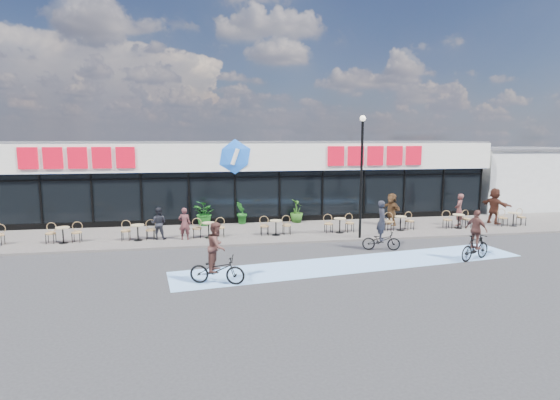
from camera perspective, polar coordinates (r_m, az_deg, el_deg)
name	(u,v)px	position (r m, az deg, el deg)	size (l,w,h in m)	color
ground	(248,258)	(17.79, -4.22, -7.58)	(120.00, 120.00, 0.00)	#28282B
sidewalk	(239,233)	(22.13, -5.37, -4.33)	(44.00, 5.00, 0.10)	#625B56
bike_lane	(355,264)	(17.22, 9.79, -8.19)	(14.00, 2.20, 0.01)	#7CAFEA
building	(232,178)	(27.14, -6.34, 2.84)	(30.60, 6.57, 4.75)	black
neighbour_building	(515,176)	(35.84, 28.39, 2.74)	(9.20, 7.20, 4.11)	silver
lamp_post	(362,167)	(20.69, 10.61, 4.26)	(0.28, 0.28, 5.73)	black
bistro_set_1	(64,233)	(22.03, -26.42, -3.87)	(1.54, 0.62, 0.90)	tan
bistro_set_2	(138,230)	(21.32, -18.05, -3.79)	(1.54, 0.62, 0.90)	tan
bistro_set_3	(209,228)	(21.10, -9.30, -3.62)	(1.54, 0.62, 0.90)	tan
bistro_set_4	(276,226)	(21.36, -0.58, -3.36)	(1.54, 0.62, 0.90)	tan
bistro_set_5	(339,223)	(22.10, 7.74, -3.05)	(1.54, 0.62, 0.90)	tan
bistro_set_6	(400,221)	(23.28, 15.37, -2.70)	(1.54, 0.62, 0.90)	tan
bistro_set_7	(457,219)	(24.82, 22.16, -2.36)	(1.54, 0.62, 0.90)	tan
bistro_set_8	(512,217)	(26.66, 28.07, -2.02)	(1.54, 0.62, 0.90)	tan
potted_plant_left	(205,213)	(23.99, -9.77, -1.67)	(1.23, 1.06, 1.36)	#195819
potted_plant_mid	(242,213)	(24.04, -5.01, -1.68)	(0.69, 0.56, 1.26)	#1A5D1B
potted_plant_right	(297,211)	(24.47, 2.18, -1.42)	(0.74, 0.74, 1.31)	#234D16
patron_left	(185,224)	(20.76, -12.36, -3.04)	(0.55, 0.36, 1.52)	#4F282A
patron_right	(159,223)	(21.17, -15.57, -2.94)	(0.74, 0.57, 1.52)	black
pedestrian_a	(391,209)	(24.41, 14.34, -1.16)	(1.63, 0.52, 1.76)	#4A301A
pedestrian_b	(494,206)	(26.85, 26.21, -0.68)	(1.84, 0.59, 1.98)	#422117
pedestrian_c	(459,210)	(25.48, 22.35, -1.17)	(0.63, 0.41, 1.73)	#562E2C
cyclist_a	(476,241)	(18.92, 24.19, -4.85)	(1.78, 1.14, 2.02)	black
cyclist_b	(381,233)	(19.30, 13.11, -4.25)	(1.71, 0.95, 2.17)	black
cyclist_c	(217,260)	(14.66, -8.23, -7.80)	(1.97, 1.17, 2.09)	black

